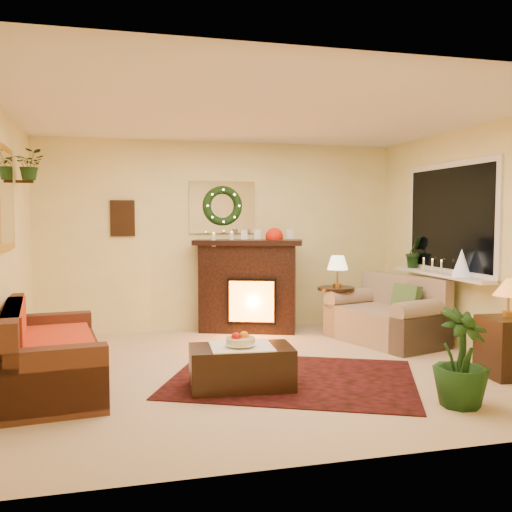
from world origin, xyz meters
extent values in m
plane|color=beige|center=(0.00, 0.00, 0.00)|extent=(5.00, 5.00, 0.00)
plane|color=white|center=(0.00, 0.00, 2.60)|extent=(5.00, 5.00, 0.00)
plane|color=#EFD88C|center=(0.00, 2.25, 1.30)|extent=(5.00, 5.00, 0.00)
plane|color=#EFD88C|center=(0.00, -2.25, 1.30)|extent=(5.00, 5.00, 0.00)
plane|color=#EFD88C|center=(2.50, 0.00, 1.30)|extent=(4.50, 4.50, 0.00)
cube|color=#570D0E|center=(0.17, -0.40, 0.01)|extent=(2.83, 2.54, 0.01)
cube|color=brown|center=(-2.04, -0.14, 0.43)|extent=(0.99, 1.90, 0.78)
cube|color=#BD4525|center=(-2.10, 0.02, 0.46)|extent=(0.78, 1.28, 0.02)
cube|color=black|center=(0.29, 1.94, 0.55)|extent=(1.36, 0.83, 1.19)
sphere|color=red|center=(0.66, 1.90, 1.30)|extent=(0.24, 0.24, 0.24)
cylinder|color=white|center=(-0.18, 1.91, 1.26)|extent=(0.06, 0.06, 0.17)
cylinder|color=white|center=(0.07, 1.95, 1.26)|extent=(0.06, 0.06, 0.19)
cube|color=white|center=(0.00, 2.23, 1.70)|extent=(0.92, 0.02, 0.72)
torus|color=#194719|center=(0.00, 2.19, 1.72)|extent=(0.55, 0.11, 0.55)
cube|color=#381E11|center=(-1.35, 2.23, 1.55)|extent=(0.32, 0.03, 0.48)
cube|color=gold|center=(-2.48, 0.30, 1.75)|extent=(0.03, 0.84, 1.00)
imported|color=#194719|center=(-2.34, 1.05, 1.97)|extent=(0.33, 0.28, 0.36)
cube|color=gray|center=(1.79, 0.85, 0.42)|extent=(1.21, 1.60, 0.82)
cube|color=white|center=(2.48, 0.55, 1.55)|extent=(0.03, 1.86, 1.36)
cube|color=black|center=(2.47, 0.55, 1.55)|extent=(0.02, 1.70, 1.22)
cube|color=white|center=(2.38, 0.55, 0.87)|extent=(0.22, 1.86, 0.04)
cone|color=silver|center=(2.37, 0.13, 1.04)|extent=(0.22, 0.22, 0.33)
imported|color=#204A1C|center=(2.41, 1.23, 1.08)|extent=(0.30, 0.24, 0.55)
cylinder|color=#492D19|center=(1.39, 1.47, 0.33)|extent=(0.54, 0.54, 0.63)
cone|color=beige|center=(1.40, 1.45, 0.88)|extent=(0.28, 0.28, 0.43)
cube|color=black|center=(2.26, -0.84, 0.27)|extent=(0.50, 0.50, 0.59)
cone|color=orange|center=(2.27, -0.80, 0.74)|extent=(0.30, 0.30, 0.44)
cube|color=#36200B|center=(-0.38, -0.58, 0.21)|extent=(0.97, 0.59, 0.39)
cylinder|color=#F5F4C9|center=(-0.39, -0.62, 0.45)|extent=(0.27, 0.27, 0.06)
imported|color=#1A4921|center=(1.28, -1.50, 0.45)|extent=(1.80, 1.80, 2.45)
camera|label=1|loc=(-1.52, -5.56, 1.58)|focal=40.00mm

